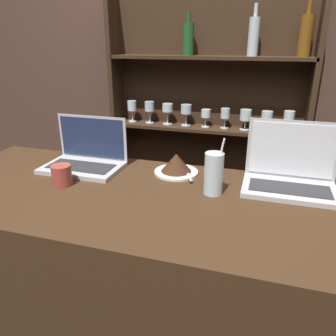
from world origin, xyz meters
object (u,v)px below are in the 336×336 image
Objects in this scene: laptop_far at (290,174)px; coffee_cup at (62,175)px; water_glass at (214,174)px; cake_plate at (176,165)px; laptop_near at (86,157)px.

coffee_cup is at bearing -164.86° from laptop_far.
coffee_cup is (-0.57, -0.09, -0.04)m from water_glass.
cake_plate is 0.88× the size of water_glass.
laptop_far reaches higher than coffee_cup.
cake_plate is 2.31× the size of coffee_cup.
coffee_cup is at bearing -87.03° from laptop_near.
laptop_near is 1.57× the size of water_glass.
laptop_near is 0.99× the size of laptop_far.
laptop_near is at bearing 169.68° from water_glass.
water_glass is at bearing -10.32° from laptop_near.
cake_plate is 0.46m from coffee_cup.
water_glass is 0.58m from coffee_cup.
laptop_far is 0.45m from cake_plate.
laptop_far is (0.85, 0.03, 0.01)m from laptop_near.
laptop_far is at bearing 15.14° from coffee_cup.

